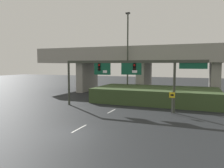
{
  "coord_description": "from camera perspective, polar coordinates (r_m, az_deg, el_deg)",
  "views": [
    {
      "loc": [
        9.18,
        -14.55,
        5.41
      ],
      "look_at": [
        0.0,
        8.8,
        3.16
      ],
      "focal_mm": 35.0,
      "sensor_mm": 36.0,
      "label": 1
    }
  ],
  "objects": [
    {
      "name": "grass_embankment",
      "position": [
        32.25,
        11.3,
        -2.8
      ],
      "size": [
        17.14,
        8.8,
        2.03
      ],
      "color": "#384C28",
      "rests_on": "ground"
    },
    {
      "name": "parked_sedan_near_right",
      "position": [
        29.39,
        21.42,
        -4.55
      ],
      "size": [
        4.51,
        2.53,
        1.4
      ],
      "rotation": [
        0.0,
        0.0,
        -0.16
      ],
      "color": "navy",
      "rests_on": "ground"
    },
    {
      "name": "ground_plane",
      "position": [
        18.03,
        -10.54,
        -12.42
      ],
      "size": [
        160.0,
        160.0,
        0.0
      ],
      "primitive_type": "plane",
      "color": "black"
    },
    {
      "name": "lane_markings",
      "position": [
        28.98,
        2.62,
        -5.63
      ],
      "size": [
        0.14,
        24.77,
        0.01
      ],
      "color": "silver",
      "rests_on": "ground"
    },
    {
      "name": "highway_light_pole_near",
      "position": [
        36.43,
        4.1,
        8.07
      ],
      "size": [
        0.7,
        0.36,
        13.82
      ],
      "color": "#383D33",
      "rests_on": "ground"
    },
    {
      "name": "speed_limit_sign",
      "position": [
        24.65,
        15.41,
        -3.95
      ],
      "size": [
        0.6,
        0.11,
        2.45
      ],
      "color": "#4C4C4C",
      "rests_on": "ground"
    },
    {
      "name": "overpass_bridge",
      "position": [
        40.62,
        8.44,
        5.87
      ],
      "size": [
        41.64,
        8.46,
        8.53
      ],
      "color": "gray",
      "rests_on": "ground"
    },
    {
      "name": "signal_gantry",
      "position": [
        26.15,
        3.6,
        3.85
      ],
      "size": [
        17.2,
        0.44,
        5.9
      ],
      "color": "#383D33",
      "rests_on": "ground"
    }
  ]
}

